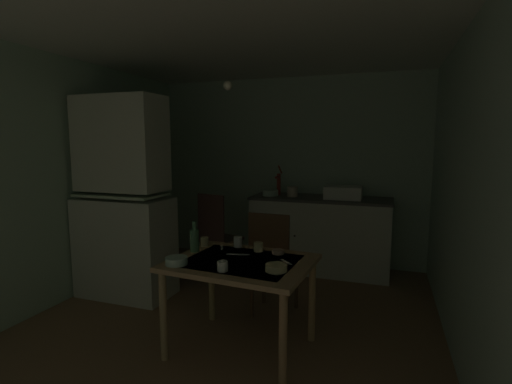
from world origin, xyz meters
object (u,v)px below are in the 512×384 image
object	(u,v)px
mixing_bowl_counter	(270,193)
glass_bottle	(194,240)
sink_basin	(343,192)
chair_far_side	(272,262)
hand_pump	(279,182)
chair_by_counter	(217,234)
dining_table	(241,272)
serving_bowl_wide	(278,252)
hutch_cabinet	(124,205)
teacup_cream	(258,247)

from	to	relation	value
mixing_bowl_counter	glass_bottle	xyz separation A→B (m)	(-0.07, -1.93, -0.15)
sink_basin	mixing_bowl_counter	xyz separation A→B (m)	(-0.92, -0.05, -0.04)
sink_basin	chair_far_side	size ratio (longest dim) A/B	0.44
hand_pump	glass_bottle	world-z (taller)	hand_pump
chair_by_counter	sink_basin	bearing A→B (deg)	26.81
mixing_bowl_counter	dining_table	xyz separation A→B (m)	(0.38, -2.02, -0.34)
serving_bowl_wide	sink_basin	bearing A→B (deg)	80.03
mixing_bowl_counter	chair_by_counter	xyz separation A→B (m)	(-0.46, -0.65, -0.44)
chair_by_counter	serving_bowl_wide	bearing A→B (deg)	-46.32
dining_table	chair_by_counter	distance (m)	1.62
hand_pump	chair_far_side	size ratio (longest dim) A/B	0.39
hutch_cabinet	mixing_bowl_counter	xyz separation A→B (m)	(1.18, 1.40, -0.00)
hutch_cabinet	hand_pump	size ratio (longest dim) A/B	5.36
mixing_bowl_counter	serving_bowl_wide	distance (m)	1.87
hand_pump	chair_by_counter	world-z (taller)	hand_pump
chair_far_side	glass_bottle	bearing A→B (deg)	-133.22
dining_table	teacup_cream	world-z (taller)	teacup_cream
hand_pump	chair_far_side	bearing A→B (deg)	-76.39
hand_pump	mixing_bowl_counter	xyz separation A→B (m)	(-0.08, -0.10, -0.13)
mixing_bowl_counter	serving_bowl_wide	bearing A→B (deg)	-71.16
sink_basin	teacup_cream	xyz separation A→B (m)	(-0.49, -1.80, -0.26)
teacup_cream	chair_far_side	bearing A→B (deg)	87.80
teacup_cream	sink_basin	bearing A→B (deg)	74.70
hutch_cabinet	hand_pump	distance (m)	1.96
glass_bottle	hand_pump	bearing A→B (deg)	85.66
chair_far_side	teacup_cream	distance (m)	0.44
teacup_cream	chair_by_counter	bearing A→B (deg)	128.85
sink_basin	glass_bottle	bearing A→B (deg)	-116.59
hutch_cabinet	chair_by_counter	bearing A→B (deg)	46.46
chair_by_counter	serving_bowl_wide	xyz separation A→B (m)	(1.06, -1.11, 0.20)
teacup_cream	glass_bottle	xyz separation A→B (m)	(-0.50, -0.18, 0.06)
hand_pump	glass_bottle	distance (m)	2.05
dining_table	chair_by_counter	xyz separation A→B (m)	(-0.84, 1.38, -0.09)
dining_table	serving_bowl_wide	world-z (taller)	serving_bowl_wide
sink_basin	mixing_bowl_counter	world-z (taller)	sink_basin
dining_table	mixing_bowl_counter	bearing A→B (deg)	100.60
sink_basin	hand_pump	bearing A→B (deg)	176.90
chair_far_side	chair_by_counter	xyz separation A→B (m)	(-0.90, 0.74, 0.02)
hand_pump	serving_bowl_wide	xyz separation A→B (m)	(0.52, -1.85, -0.37)
hutch_cabinet	chair_far_side	size ratio (longest dim) A/B	2.10
sink_basin	mixing_bowl_counter	distance (m)	0.92
mixing_bowl_counter	glass_bottle	size ratio (longest dim) A/B	0.80
dining_table	teacup_cream	xyz separation A→B (m)	(0.05, 0.28, 0.13)
serving_bowl_wide	mixing_bowl_counter	bearing A→B (deg)	108.84
sink_basin	hand_pump	distance (m)	0.84
chair_far_side	hand_pump	bearing A→B (deg)	103.61
chair_far_side	glass_bottle	xyz separation A→B (m)	(-0.51, -0.54, 0.31)
sink_basin	dining_table	xyz separation A→B (m)	(-0.54, -2.07, -0.39)
dining_table	serving_bowl_wide	size ratio (longest dim) A/B	11.06
sink_basin	teacup_cream	world-z (taller)	sink_basin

